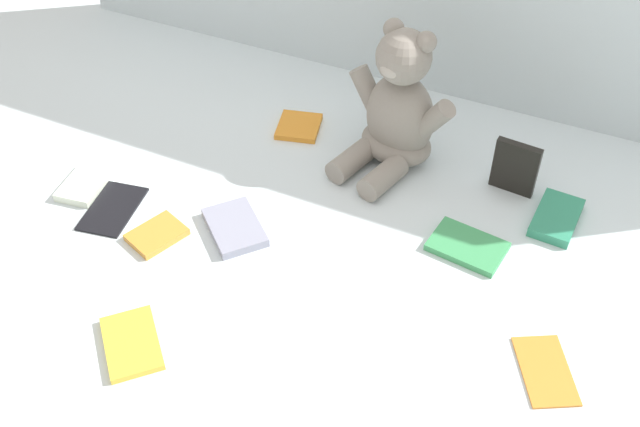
{
  "coord_description": "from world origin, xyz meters",
  "views": [
    {
      "loc": [
        0.38,
        -0.89,
        0.92
      ],
      "look_at": [
        0.01,
        -0.1,
        0.1
      ],
      "focal_mm": 41.08,
      "sensor_mm": 36.0,
      "label": 1
    }
  ],
  "objects_px": {
    "book_case_5": "(546,370)",
    "book_case_7": "(132,343)",
    "book_case_2": "(299,126)",
    "book_case_6": "(515,168)",
    "book_case_1": "(157,235)",
    "book_case_3": "(85,184)",
    "book_case_8": "(467,246)",
    "book_case_0": "(235,227)",
    "teddy_bear": "(397,113)",
    "book_case_9": "(556,218)",
    "book_case_4": "(113,208)"
  },
  "relations": [
    {
      "from": "book_case_4",
      "to": "book_case_8",
      "type": "xyz_separation_m",
      "value": [
        0.62,
        0.18,
        0.0
      ]
    },
    {
      "from": "book_case_9",
      "to": "teddy_bear",
      "type": "bearing_deg",
      "value": 174.4
    },
    {
      "from": "book_case_3",
      "to": "book_case_5",
      "type": "height_order",
      "value": "book_case_3"
    },
    {
      "from": "book_case_0",
      "to": "teddy_bear",
      "type": "bearing_deg",
      "value": 11.38
    },
    {
      "from": "book_case_0",
      "to": "book_case_4",
      "type": "relative_size",
      "value": 0.92
    },
    {
      "from": "book_case_1",
      "to": "book_case_3",
      "type": "relative_size",
      "value": 0.88
    },
    {
      "from": "book_case_5",
      "to": "book_case_8",
      "type": "relative_size",
      "value": 0.99
    },
    {
      "from": "teddy_bear",
      "to": "book_case_1",
      "type": "height_order",
      "value": "teddy_bear"
    },
    {
      "from": "book_case_5",
      "to": "book_case_6",
      "type": "bearing_deg",
      "value": 83.24
    },
    {
      "from": "book_case_1",
      "to": "book_case_2",
      "type": "bearing_deg",
      "value": 98.24
    },
    {
      "from": "book_case_1",
      "to": "book_case_5",
      "type": "relative_size",
      "value": 0.75
    },
    {
      "from": "book_case_2",
      "to": "book_case_4",
      "type": "height_order",
      "value": "book_case_2"
    },
    {
      "from": "book_case_6",
      "to": "book_case_7",
      "type": "xyz_separation_m",
      "value": [
        -0.44,
        -0.6,
        -0.05
      ]
    },
    {
      "from": "book_case_7",
      "to": "book_case_9",
      "type": "xyz_separation_m",
      "value": [
        0.54,
        0.55,
        0.0
      ]
    },
    {
      "from": "book_case_5",
      "to": "book_case_7",
      "type": "distance_m",
      "value": 0.63
    },
    {
      "from": "book_case_0",
      "to": "book_case_8",
      "type": "height_order",
      "value": "book_case_0"
    },
    {
      "from": "teddy_bear",
      "to": "book_case_7",
      "type": "distance_m",
      "value": 0.65
    },
    {
      "from": "book_case_2",
      "to": "book_case_6",
      "type": "distance_m",
      "value": 0.45
    },
    {
      "from": "teddy_bear",
      "to": "book_case_3",
      "type": "xyz_separation_m",
      "value": [
        -0.5,
        -0.34,
        -0.1
      ]
    },
    {
      "from": "book_case_0",
      "to": "book_case_5",
      "type": "distance_m",
      "value": 0.57
    },
    {
      "from": "book_case_7",
      "to": "book_case_2",
      "type": "bearing_deg",
      "value": 46.23
    },
    {
      "from": "book_case_3",
      "to": "book_case_5",
      "type": "distance_m",
      "value": 0.89
    },
    {
      "from": "teddy_bear",
      "to": "book_case_0",
      "type": "relative_size",
      "value": 2.29
    },
    {
      "from": "book_case_7",
      "to": "book_case_9",
      "type": "height_order",
      "value": "book_case_9"
    },
    {
      "from": "book_case_5",
      "to": "book_case_3",
      "type": "bearing_deg",
      "value": 148.65
    },
    {
      "from": "book_case_0",
      "to": "book_case_3",
      "type": "relative_size",
      "value": 1.16
    },
    {
      "from": "book_case_2",
      "to": "book_case_3",
      "type": "relative_size",
      "value": 0.87
    },
    {
      "from": "book_case_2",
      "to": "book_case_4",
      "type": "bearing_deg",
      "value": 46.69
    },
    {
      "from": "book_case_1",
      "to": "book_case_9",
      "type": "height_order",
      "value": "book_case_9"
    },
    {
      "from": "book_case_0",
      "to": "book_case_5",
      "type": "relative_size",
      "value": 0.99
    },
    {
      "from": "book_case_2",
      "to": "book_case_6",
      "type": "xyz_separation_m",
      "value": [
        0.45,
        -0.0,
        0.05
      ]
    },
    {
      "from": "book_case_7",
      "to": "book_case_8",
      "type": "bearing_deg",
      "value": 0.77
    },
    {
      "from": "book_case_6",
      "to": "book_case_9",
      "type": "bearing_deg",
      "value": -22.41
    },
    {
      "from": "book_case_5",
      "to": "book_case_9",
      "type": "bearing_deg",
      "value": 70.94
    },
    {
      "from": "book_case_5",
      "to": "book_case_8",
      "type": "distance_m",
      "value": 0.27
    },
    {
      "from": "book_case_0",
      "to": "book_case_3",
      "type": "height_order",
      "value": "same"
    },
    {
      "from": "book_case_0",
      "to": "book_case_6",
      "type": "xyz_separation_m",
      "value": [
        0.42,
        0.32,
        0.05
      ]
    },
    {
      "from": "book_case_4",
      "to": "book_case_7",
      "type": "distance_m",
      "value": 0.32
    },
    {
      "from": "book_case_1",
      "to": "book_case_6",
      "type": "height_order",
      "value": "book_case_6"
    },
    {
      "from": "book_case_4",
      "to": "book_case_0",
      "type": "bearing_deg",
      "value": -178.64
    },
    {
      "from": "book_case_5",
      "to": "book_case_9",
      "type": "xyz_separation_m",
      "value": [
        -0.05,
        0.33,
        0.01
      ]
    },
    {
      "from": "book_case_1",
      "to": "book_case_2",
      "type": "distance_m",
      "value": 0.4
    },
    {
      "from": "book_case_3",
      "to": "book_case_5",
      "type": "xyz_separation_m",
      "value": [
        0.89,
        -0.05,
        -0.0
      ]
    },
    {
      "from": "book_case_7",
      "to": "book_case_4",
      "type": "bearing_deg",
      "value": 86.91
    },
    {
      "from": "book_case_9",
      "to": "book_case_5",
      "type": "bearing_deg",
      "value": -77.6
    },
    {
      "from": "book_case_2",
      "to": "book_case_6",
      "type": "height_order",
      "value": "book_case_6"
    },
    {
      "from": "book_case_5",
      "to": "book_case_8",
      "type": "height_order",
      "value": "book_case_8"
    },
    {
      "from": "book_case_2",
      "to": "book_case_7",
      "type": "height_order",
      "value": "same"
    },
    {
      "from": "book_case_2",
      "to": "book_case_3",
      "type": "height_order",
      "value": "book_case_3"
    },
    {
      "from": "book_case_2",
      "to": "book_case_9",
      "type": "relative_size",
      "value": 0.74
    }
  ]
}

